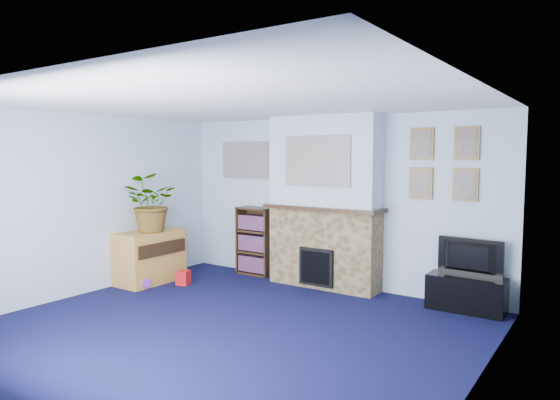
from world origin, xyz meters
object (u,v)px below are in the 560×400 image
Objects in this scene: tv_stand at (466,292)px; television at (468,258)px; bookshelf at (256,242)px; sideboard at (150,258)px.

tv_stand is 0.42m from television.
tv_stand is 0.85× the size of bookshelf.
television is 0.73× the size of bookshelf.
tv_stand is 3.22m from bookshelf.
sideboard reaches higher than tv_stand.
television is at bearing -1.01° from bookshelf.
bookshelf is at bearing 52.18° from sideboard.
television is at bearing 16.17° from sideboard.
television is 4.37m from sideboard.
tv_stand is 1.15× the size of television.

